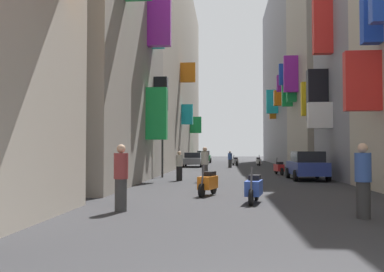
% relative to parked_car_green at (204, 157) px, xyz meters
% --- Properties ---
extents(ground_plane, '(140.00, 140.00, 0.00)m').
position_rel_parked_car_green_xyz_m(ground_plane, '(3.59, -18.16, -0.79)').
color(ground_plane, '#2D2D30').
extents(building_left_mid_b, '(7.25, 13.25, 13.40)m').
position_rel_parked_car_green_xyz_m(building_left_mid_b, '(-4.39, -31.30, 5.91)').
color(building_left_mid_b, gray).
rests_on(building_left_mid_b, ground).
extents(building_left_mid_c, '(7.39, 36.52, 21.31)m').
position_rel_parked_car_green_xyz_m(building_left_mid_c, '(-4.41, -6.42, 9.86)').
color(building_left_mid_c, '#9E9384').
rests_on(building_left_mid_c, ground).
extents(building_right_mid_c, '(7.23, 9.70, 21.43)m').
position_rel_parked_car_green_xyz_m(building_right_mid_c, '(11.57, -17.12, 9.91)').
color(building_right_mid_c, '#9E9384').
rests_on(building_right_mid_c, ground).
extents(building_right_far, '(7.28, 24.12, 21.93)m').
position_rel_parked_car_green_xyz_m(building_right_far, '(11.58, -0.23, 10.17)').
color(building_right_far, gray).
rests_on(building_right_far, ground).
extents(parked_car_green, '(1.88, 4.03, 1.52)m').
position_rel_parked_car_green_xyz_m(parked_car_green, '(0.00, 0.00, 0.00)').
color(parked_car_green, '#236638').
rests_on(parked_car_green, ground).
extents(parked_car_blue, '(1.84, 3.93, 1.56)m').
position_rel_parked_car_green_xyz_m(parked_car_blue, '(7.18, -28.83, 0.02)').
color(parked_car_blue, navy).
rests_on(parked_car_blue, ground).
extents(parked_car_grey, '(1.89, 4.38, 1.38)m').
position_rel_parked_car_green_xyz_m(parked_car_grey, '(-0.37, -12.11, -0.05)').
color(parked_car_grey, slate).
rests_on(parked_car_grey, ground).
extents(scooter_silver, '(0.69, 1.73, 1.13)m').
position_rel_parked_car_green_xyz_m(scooter_silver, '(3.75, -8.48, -0.33)').
color(scooter_silver, '#ADADB2').
rests_on(scooter_silver, ground).
extents(scooter_orange, '(0.72, 1.71, 1.13)m').
position_rel_parked_car_green_xyz_m(scooter_orange, '(2.11, -36.94, -0.33)').
color(scooter_orange, orange).
rests_on(scooter_orange, ground).
extents(scooter_red, '(0.60, 1.79, 1.13)m').
position_rel_parked_car_green_xyz_m(scooter_red, '(6.26, -24.28, -0.33)').
color(scooter_red, red).
rests_on(scooter_red, ground).
extents(scooter_blue, '(0.64, 1.83, 1.13)m').
position_rel_parked_car_green_xyz_m(scooter_blue, '(3.61, -38.84, -0.33)').
color(scooter_blue, '#2D4CAD').
rests_on(scooter_blue, ground).
extents(scooter_black, '(0.46, 1.89, 1.13)m').
position_rel_parked_car_green_xyz_m(scooter_black, '(0.53, -7.85, -0.33)').
color(scooter_black, black).
rests_on(scooter_black, ground).
extents(scooter_white, '(0.50, 1.86, 1.13)m').
position_rel_parked_car_green_xyz_m(scooter_white, '(6.16, -9.03, -0.33)').
color(scooter_white, silver).
rests_on(scooter_white, ground).
extents(pedestrian_crossing, '(0.49, 0.49, 1.80)m').
position_rel_parked_car_green_xyz_m(pedestrian_crossing, '(6.01, -41.54, 0.11)').
color(pedestrian_crossing, '#303030').
rests_on(pedestrian_crossing, ground).
extents(pedestrian_near_left, '(0.52, 0.52, 1.78)m').
position_rel_parked_car_green_xyz_m(pedestrian_near_left, '(-0.04, -40.91, 0.10)').
color(pedestrian_near_left, '#373737').
rests_on(pedestrian_near_left, ground).
extents(pedestrian_near_right, '(0.44, 0.44, 1.54)m').
position_rel_parked_car_green_xyz_m(pedestrian_near_right, '(3.17, -13.86, -0.03)').
color(pedestrian_near_right, '#303030').
rests_on(pedestrian_near_right, ground).
extents(pedestrian_mid_street, '(0.48, 0.48, 1.79)m').
position_rel_parked_car_green_xyz_m(pedestrian_mid_street, '(1.68, -30.51, 0.11)').
color(pedestrian_mid_street, '#383838').
rests_on(pedestrian_mid_street, ground).
extents(pedestrian_far_away, '(0.53, 0.53, 1.57)m').
position_rel_parked_car_green_xyz_m(pedestrian_far_away, '(0.30, -30.04, -0.01)').
color(pedestrian_far_away, black).
rests_on(pedestrian_far_away, ground).
extents(traffic_light_near_corner, '(0.26, 0.34, 4.42)m').
position_rel_parked_car_green_xyz_m(traffic_light_near_corner, '(-1.01, -27.50, 2.21)').
color(traffic_light_near_corner, '#2D2D2D').
rests_on(traffic_light_near_corner, ground).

